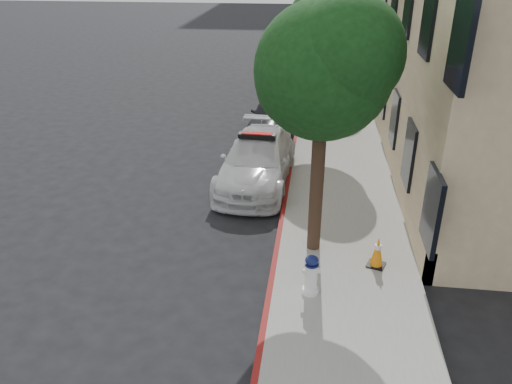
{
  "coord_description": "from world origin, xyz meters",
  "views": [
    {
      "loc": [
        2.83,
        -12.04,
        6.38
      ],
      "look_at": [
        1.42,
        -0.99,
        1.0
      ],
      "focal_mm": 35.0,
      "sensor_mm": 36.0,
      "label": 1
    }
  ],
  "objects_px": {
    "police_car": "(257,160)",
    "fire_hydrant": "(311,275)",
    "traffic_cone": "(377,252)",
    "parked_car_mid": "(275,114)",
    "parked_car_far": "(287,76)"
  },
  "relations": [
    {
      "from": "parked_car_mid",
      "to": "traffic_cone",
      "type": "bearing_deg",
      "value": -68.8
    },
    {
      "from": "fire_hydrant",
      "to": "traffic_cone",
      "type": "relative_size",
      "value": 1.24
    },
    {
      "from": "police_car",
      "to": "traffic_cone",
      "type": "height_order",
      "value": "police_car"
    },
    {
      "from": "police_car",
      "to": "fire_hydrant",
      "type": "height_order",
      "value": "police_car"
    },
    {
      "from": "police_car",
      "to": "traffic_cone",
      "type": "xyz_separation_m",
      "value": [
        3.19,
        -4.37,
        -0.22
      ]
    },
    {
      "from": "police_car",
      "to": "traffic_cone",
      "type": "distance_m",
      "value": 5.42
    },
    {
      "from": "police_car",
      "to": "traffic_cone",
      "type": "relative_size",
      "value": 7.16
    },
    {
      "from": "parked_car_far",
      "to": "traffic_cone",
      "type": "bearing_deg",
      "value": -81.98
    },
    {
      "from": "police_car",
      "to": "parked_car_mid",
      "type": "bearing_deg",
      "value": 91.18
    },
    {
      "from": "parked_car_mid",
      "to": "parked_car_far",
      "type": "height_order",
      "value": "parked_car_far"
    },
    {
      "from": "parked_car_far",
      "to": "parked_car_mid",
      "type": "bearing_deg",
      "value": -93.2
    },
    {
      "from": "police_car",
      "to": "fire_hydrant",
      "type": "distance_m",
      "value": 5.82
    },
    {
      "from": "traffic_cone",
      "to": "parked_car_mid",
      "type": "bearing_deg",
      "value": 108.59
    },
    {
      "from": "parked_car_mid",
      "to": "police_car",
      "type": "bearing_deg",
      "value": -88.59
    },
    {
      "from": "parked_car_mid",
      "to": "fire_hydrant",
      "type": "height_order",
      "value": "parked_car_mid"
    }
  ]
}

